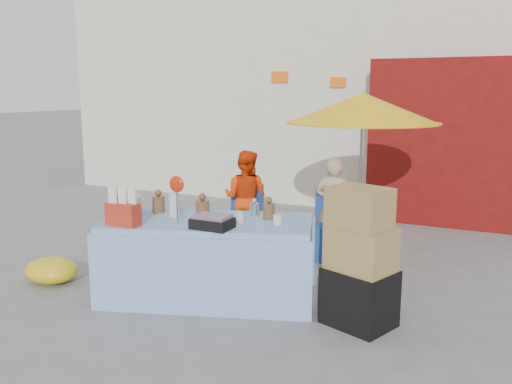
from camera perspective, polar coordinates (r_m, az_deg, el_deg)
The scene contains 10 objects.
ground at distance 5.89m, azimuth -4.23°, elevation -10.44°, with size 80.00×80.00×0.00m, color slate.
backdrop at distance 12.51m, azimuth 15.78°, elevation 14.82°, with size 14.00×8.00×7.80m.
market_table at distance 5.63m, azimuth -5.06°, elevation -6.92°, with size 2.35×1.63×1.30m.
chair_left at distance 7.42m, azimuth -1.55°, elevation -3.86°, with size 0.51×0.50×0.85m.
chair_right at distance 6.96m, azimuth 7.67°, elevation -4.95°, with size 0.51×0.50×0.85m.
vendor_orange at distance 7.45m, azimuth -1.09°, elevation -0.62°, with size 0.64×0.50×1.32m, color #E93D0C.
vendor_beige at distance 6.99m, azimuth 8.10°, elevation -1.59°, with size 0.47×0.31×1.29m, color #C0AE88.
umbrella at distance 6.90m, azimuth 11.16°, elevation 8.59°, with size 1.90×1.90×2.09m.
box_stack at distance 5.00m, azimuth 10.88°, elevation -7.33°, with size 0.71×0.65×1.28m.
tarp_bundle at distance 6.52m, azimuth -20.74°, elevation -7.71°, with size 0.63×0.50×0.28m, color gold.
Camera 1 is at (2.75, -4.76, 2.13)m, focal length 38.00 mm.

